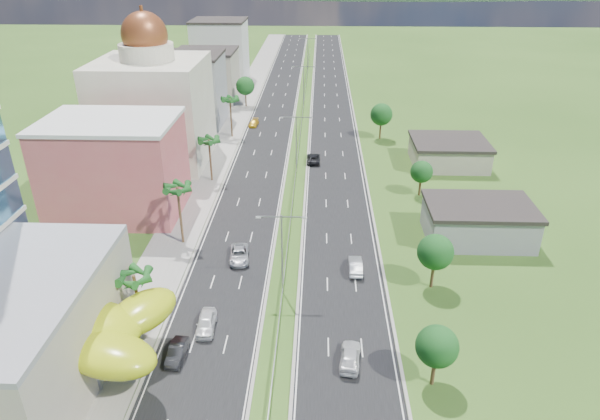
# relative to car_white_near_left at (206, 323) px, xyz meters

# --- Properties ---
(ground) EXTENTS (500.00, 500.00, 0.00)m
(ground) POSITION_rel_car_white_near_left_xyz_m (8.25, -2.57, -0.90)
(ground) COLOR #2D5119
(ground) RESTS_ON ground
(road_left) EXTENTS (11.00, 260.00, 0.04)m
(road_left) POSITION_rel_car_white_near_left_xyz_m (0.75, 87.43, -0.88)
(road_left) COLOR black
(road_left) RESTS_ON ground
(road_right) EXTENTS (11.00, 260.00, 0.04)m
(road_right) POSITION_rel_car_white_near_left_xyz_m (15.75, 87.43, -0.88)
(road_right) COLOR black
(road_right) RESTS_ON ground
(sidewalk_left) EXTENTS (7.00, 260.00, 0.12)m
(sidewalk_left) POSITION_rel_car_white_near_left_xyz_m (-8.75, 87.43, -0.84)
(sidewalk_left) COLOR gray
(sidewalk_left) RESTS_ON ground
(median_guardrail) EXTENTS (0.10, 216.06, 0.76)m
(median_guardrail) POSITION_rel_car_white_near_left_xyz_m (8.25, 69.42, -0.28)
(median_guardrail) COLOR gray
(median_guardrail) RESTS_ON ground
(streetlight_median_b) EXTENTS (6.04, 0.25, 11.00)m
(streetlight_median_b) POSITION_rel_car_white_near_left_xyz_m (8.25, 7.43, 5.85)
(streetlight_median_b) COLOR gray
(streetlight_median_b) RESTS_ON ground
(streetlight_median_c) EXTENTS (6.04, 0.25, 11.00)m
(streetlight_median_c) POSITION_rel_car_white_near_left_xyz_m (8.25, 47.43, 5.85)
(streetlight_median_c) COLOR gray
(streetlight_median_c) RESTS_ON ground
(streetlight_median_d) EXTENTS (6.04, 0.25, 11.00)m
(streetlight_median_d) POSITION_rel_car_white_near_left_xyz_m (8.25, 92.43, 5.85)
(streetlight_median_d) COLOR gray
(streetlight_median_d) RESTS_ON ground
(streetlight_median_e) EXTENTS (6.04, 0.25, 11.00)m
(streetlight_median_e) POSITION_rel_car_white_near_left_xyz_m (8.25, 137.43, 5.85)
(streetlight_median_e) COLOR gray
(streetlight_median_e) RESTS_ON ground
(lime_canopy) EXTENTS (18.00, 15.00, 7.40)m
(lime_canopy) POSITION_rel_car_white_near_left_xyz_m (-11.75, -6.57, 4.09)
(lime_canopy) COLOR #A8B811
(lime_canopy) RESTS_ON ground
(pink_shophouse) EXTENTS (20.00, 15.00, 15.00)m
(pink_shophouse) POSITION_rel_car_white_near_left_xyz_m (-19.75, 29.43, 6.60)
(pink_shophouse) COLOR #C55158
(pink_shophouse) RESTS_ON ground
(domed_building) EXTENTS (20.00, 20.00, 28.70)m
(domed_building) POSITION_rel_car_white_near_left_xyz_m (-19.75, 52.43, 10.46)
(domed_building) COLOR beige
(domed_building) RESTS_ON ground
(midrise_grey) EXTENTS (16.00, 15.00, 16.00)m
(midrise_grey) POSITION_rel_car_white_near_left_xyz_m (-18.75, 77.43, 7.10)
(midrise_grey) COLOR gray
(midrise_grey) RESTS_ON ground
(midrise_beige) EXTENTS (16.00, 15.00, 13.00)m
(midrise_beige) POSITION_rel_car_white_near_left_xyz_m (-18.75, 99.43, 5.60)
(midrise_beige) COLOR #A39986
(midrise_beige) RESTS_ON ground
(midrise_white) EXTENTS (16.00, 15.00, 18.00)m
(midrise_white) POSITION_rel_car_white_near_left_xyz_m (-18.75, 122.43, 8.10)
(midrise_white) COLOR silver
(midrise_white) RESTS_ON ground
(shed_near) EXTENTS (15.00, 10.00, 5.00)m
(shed_near) POSITION_rel_car_white_near_left_xyz_m (36.25, 22.43, 1.60)
(shed_near) COLOR gray
(shed_near) RESTS_ON ground
(shed_far) EXTENTS (14.00, 12.00, 4.40)m
(shed_far) POSITION_rel_car_white_near_left_xyz_m (38.25, 52.43, 1.30)
(shed_far) COLOR #A39986
(shed_far) RESTS_ON ground
(palm_tree_b) EXTENTS (3.60, 3.60, 8.10)m
(palm_tree_b) POSITION_rel_car_white_near_left_xyz_m (-7.25, -0.57, 6.16)
(palm_tree_b) COLOR #47301C
(palm_tree_b) RESTS_ON ground
(palm_tree_c) EXTENTS (3.60, 3.60, 9.60)m
(palm_tree_c) POSITION_rel_car_white_near_left_xyz_m (-7.25, 19.43, 7.60)
(palm_tree_c) COLOR #47301C
(palm_tree_c) RESTS_ON ground
(palm_tree_d) EXTENTS (3.60, 3.60, 8.60)m
(palm_tree_d) POSITION_rel_car_white_near_left_xyz_m (-7.25, 42.43, 6.64)
(palm_tree_d) COLOR #47301C
(palm_tree_d) RESTS_ON ground
(palm_tree_e) EXTENTS (3.60, 3.60, 9.40)m
(palm_tree_e) POSITION_rel_car_white_near_left_xyz_m (-7.25, 67.43, 7.41)
(palm_tree_e) COLOR #47301C
(palm_tree_e) RESTS_ON ground
(leafy_tree_lfar) EXTENTS (4.90, 4.90, 8.05)m
(leafy_tree_lfar) POSITION_rel_car_white_near_left_xyz_m (-7.25, 92.43, 4.68)
(leafy_tree_lfar) COLOR #47301C
(leafy_tree_lfar) RESTS_ON ground
(leafy_tree_ra) EXTENTS (4.20, 4.20, 6.90)m
(leafy_tree_ra) POSITION_rel_car_white_near_left_xyz_m (24.25, -7.57, 3.88)
(leafy_tree_ra) COLOR #47301C
(leafy_tree_ra) RESTS_ON ground
(leafy_tree_rb) EXTENTS (4.55, 4.55, 7.47)m
(leafy_tree_rb) POSITION_rel_car_white_near_left_xyz_m (27.25, 9.43, 4.28)
(leafy_tree_rb) COLOR #47301C
(leafy_tree_rb) RESTS_ON ground
(leafy_tree_rc) EXTENTS (3.85, 3.85, 6.33)m
(leafy_tree_rc) POSITION_rel_car_white_near_left_xyz_m (30.25, 37.43, 3.47)
(leafy_tree_rc) COLOR #47301C
(leafy_tree_rc) RESTS_ON ground
(leafy_tree_rd) EXTENTS (4.90, 4.90, 8.05)m
(leafy_tree_rd) POSITION_rel_car_white_near_left_xyz_m (26.25, 67.43, 4.68)
(leafy_tree_rd) COLOR #47301C
(leafy_tree_rd) RESTS_ON ground
(car_white_near_left) EXTENTS (2.27, 5.13, 1.72)m
(car_white_near_left) POSITION_rel_car_white_near_left_xyz_m (0.00, 0.00, 0.00)
(car_white_near_left) COLOR silver
(car_white_near_left) RESTS_ON road_left
(car_dark_left) EXTENTS (1.71, 4.64, 1.52)m
(car_dark_left) POSITION_rel_car_white_near_left_xyz_m (-2.20, -4.81, -0.10)
(car_dark_left) COLOR black
(car_dark_left) RESTS_ON road_left
(car_silver_mid_left) EXTENTS (3.32, 5.96, 1.58)m
(car_silver_mid_left) POSITION_rel_car_white_near_left_xyz_m (1.68, 15.01, -0.07)
(car_silver_mid_left) COLOR #A4A7AC
(car_silver_mid_left) RESTS_ON road_left
(car_yellow_far_left) EXTENTS (2.23, 4.79, 1.35)m
(car_yellow_far_left) POSITION_rel_car_white_near_left_xyz_m (-3.26, 75.67, -0.18)
(car_yellow_far_left) COLOR gold
(car_yellow_far_left) RESTS_ON road_left
(car_white_near_right) EXTENTS (2.64, 5.36, 1.76)m
(car_white_near_right) POSITION_rel_car_white_near_left_xyz_m (16.16, -4.91, 0.02)
(car_white_near_right) COLOR silver
(car_white_near_right) RESTS_ON road_right
(car_silver_right) EXTENTS (1.79, 5.02, 1.65)m
(car_silver_right) POSITION_rel_car_white_near_left_xyz_m (17.70, 12.70, -0.04)
(car_silver_right) COLOR #B0B2B8
(car_silver_right) RESTS_ON road_right
(car_dark_far_right) EXTENTS (2.69, 5.65, 1.56)m
(car_dark_far_right) POSITION_rel_car_white_near_left_xyz_m (11.45, 52.39, -0.08)
(car_dark_far_right) COLOR black
(car_dark_far_right) RESTS_ON road_right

